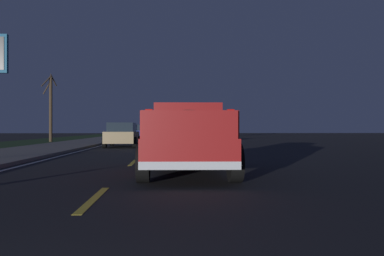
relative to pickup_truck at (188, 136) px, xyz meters
The scene contains 8 objects.
ground 17.65m from the pickup_truck, ahead, with size 144.00×144.00×0.00m, color black.
sidewalk_shoulder 19.08m from the pickup_truck, 23.02° to the left, with size 108.00×4.00×0.12m, color slate.
lane_markings 20.38m from the pickup_truck, 12.20° to the left, with size 108.00×3.54×0.01m.
pickup_truck is the anchor object (origin of this frame).
sedan_blue 27.23m from the pickup_truck, ahead, with size 4.41×2.04×1.54m.
sedan_red 18.91m from the pickup_truck, ahead, with size 4.41×2.04×1.54m.
sedan_tan 15.11m from the pickup_truck, 13.45° to the left, with size 4.40×2.02×1.54m.
bare_tree_far 27.08m from the pickup_truck, 24.11° to the left, with size 1.87×0.95×6.03m.
Camera 1 is at (-0.79, -1.26, 1.17)m, focal length 36.22 mm.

